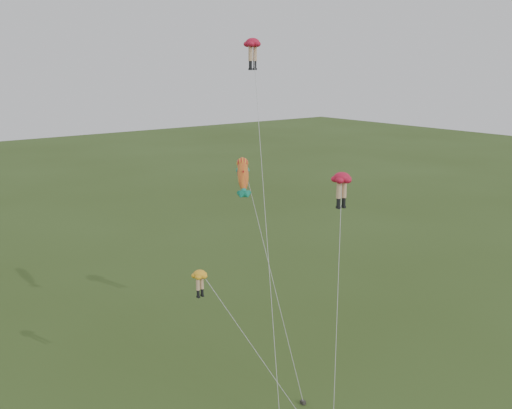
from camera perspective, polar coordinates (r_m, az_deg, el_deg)
ground at (r=39.95m, az=3.11°, el=-19.13°), size 300.00×300.00×0.00m
legs_kite_red_high at (r=42.51m, az=-0.29°, el=14.98°), size 6.76×11.29×23.59m
legs_kite_red_mid at (r=40.74m, az=8.57°, el=2.15°), size 6.91×6.63×14.34m
legs_kite_yellow at (r=34.67m, az=-5.20°, el=-7.76°), size 4.82×6.16×9.76m
fish_kite at (r=40.59m, az=-1.27°, el=2.97°), size 2.44×9.38×15.48m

